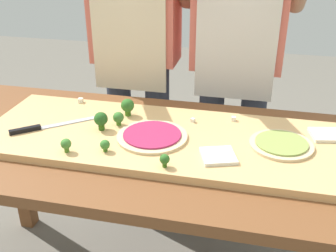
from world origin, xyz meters
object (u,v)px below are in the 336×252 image
pizza_whole_pesto_green (281,144)px  pizza_slice_far_right (218,156)px  broccoli_floret_center_right (66,144)px  pizza_slice_near_left (326,135)px  broccoli_floret_back_left (101,120)px  broccoli_floret_back_mid (128,106)px  prep_table (171,169)px  cook_right (237,47)px  chefs_knife (42,127)px  broccoli_floret_front_left (165,160)px  pizza_whole_beet_magenta (152,136)px  broccoli_floret_back_right (105,145)px  cheese_crumble_a (193,120)px  cook_left (135,40)px  cheese_crumble_c (234,119)px  broccoli_floret_front_right (118,118)px  cheese_crumble_b (81,100)px

pizza_whole_pesto_green → pizza_slice_far_right: bearing=-148.7°
pizza_whole_pesto_green → broccoli_floret_center_right: size_ratio=4.41×
pizza_whole_pesto_green → pizza_slice_near_left: 0.19m
broccoli_floret_back_left → broccoli_floret_back_mid: bearing=67.8°
prep_table → cook_right: 0.68m
chefs_knife → broccoli_floret_front_left: bearing=-17.2°
pizza_whole_beet_magenta → pizza_slice_near_left: size_ratio=2.48×
pizza_slice_near_left → prep_table: bearing=-166.1°
pizza_whole_pesto_green → broccoli_floret_back_mid: broccoli_floret_back_mid is taller
chefs_knife → broccoli_floret_back_right: (0.28, -0.10, 0.02)m
prep_table → pizza_whole_pesto_green: bearing=4.0°
broccoli_floret_center_right → broccoli_floret_back_right: bearing=14.6°
broccoli_floret_back_right → broccoli_floret_back_mid: (-0.01, 0.28, 0.02)m
cheese_crumble_a → cook_left: (-0.35, 0.44, 0.17)m
broccoli_floret_back_left → cook_left: bearing=94.0°
broccoli_floret_front_left → cook_right: size_ratio=0.03×
pizza_whole_beet_magenta → broccoli_floret_back_left: bearing=174.6°
prep_table → cook_left: (-0.30, 0.58, 0.31)m
broccoli_floret_front_left → cheese_crumble_c: 0.42m
broccoli_floret_back_left → prep_table: bearing=-1.3°
pizza_slice_far_right → cook_left: (-0.47, 0.67, 0.17)m
broccoli_floret_front_right → broccoli_floret_back_right: broccoli_floret_front_right is taller
broccoli_floret_center_right → cook_left: (0.01, 0.75, 0.15)m
pizza_whole_pesto_green → pizza_whole_beet_magenta: bearing=-174.9°
prep_table → broccoli_floret_front_right: 0.27m
prep_table → broccoli_floret_back_left: (-0.26, 0.01, 0.17)m
broccoli_floret_center_right → cheese_crumble_c: bearing=34.7°
pizza_slice_far_right → broccoli_floret_center_right: size_ratio=2.19×
prep_table → broccoli_floret_front_right: broccoli_floret_front_right is taller
broccoli_floret_back_left → broccoli_floret_back_right: broccoli_floret_back_left is taller
pizza_whole_beet_magenta → broccoli_floret_front_right: broccoli_floret_front_right is taller
broccoli_floret_front_right → cook_left: (-0.09, 0.52, 0.15)m
cook_left → pizza_whole_beet_magenta: bearing=-68.3°
broccoli_floret_center_right → cheese_crumble_b: size_ratio=2.59×
chefs_knife → cheese_crumble_a: size_ratio=18.09×
broccoli_floret_back_right → cheese_crumble_c: size_ratio=2.57×
pizza_slice_near_left → broccoli_floret_center_right: bearing=-160.3°
pizza_slice_near_left → cheese_crumble_a: (-0.47, 0.01, 0.00)m
cheese_crumble_a → cook_right: size_ratio=0.01×
chefs_knife → cook_right: size_ratio=0.16×
prep_table → pizza_slice_near_left: (0.53, 0.13, 0.13)m
pizza_whole_pesto_green → broccoli_floret_back_left: broccoli_floret_back_left is taller
chefs_knife → broccoli_floret_front_left: broccoli_floret_front_left is taller
broccoli_floret_front_right → chefs_knife: bearing=-161.5°
pizza_whole_pesto_green → cheese_crumble_a: size_ratio=14.63×
broccoli_floret_back_mid → cheese_crumble_c: broccoli_floret_back_mid is taller
pizza_slice_near_left → pizza_slice_far_right: size_ratio=0.94×
cheese_crumble_b → pizza_whole_beet_magenta: bearing=-32.2°
chefs_knife → broccoli_floret_back_left: bearing=10.3°
prep_table → pizza_whole_pesto_green: pizza_whole_pesto_green is taller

